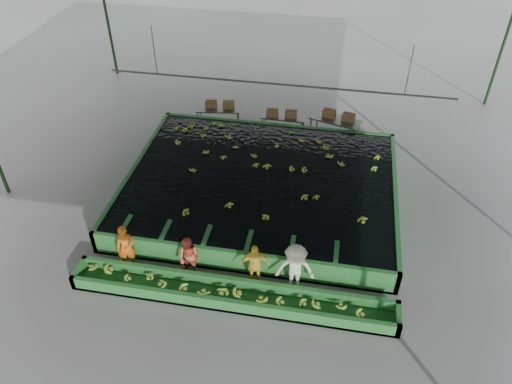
% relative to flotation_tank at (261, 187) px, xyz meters
% --- Properties ---
extents(ground, '(80.00, 80.00, 0.00)m').
position_rel_flotation_tank_xyz_m(ground, '(0.00, -1.50, -0.45)').
color(ground, slate).
rests_on(ground, ground).
extents(shed_roof, '(20.00, 22.00, 0.04)m').
position_rel_flotation_tank_xyz_m(shed_roof, '(0.00, -1.50, 4.55)').
color(shed_roof, gray).
rests_on(shed_roof, shed_posts).
extents(shed_posts, '(20.00, 22.00, 5.00)m').
position_rel_flotation_tank_xyz_m(shed_posts, '(0.00, -1.50, 2.05)').
color(shed_posts, '#163616').
rests_on(shed_posts, ground).
extents(flotation_tank, '(10.00, 8.00, 0.90)m').
position_rel_flotation_tank_xyz_m(flotation_tank, '(0.00, 0.00, 0.00)').
color(flotation_tank, '#276F2D').
rests_on(flotation_tank, ground).
extents(tank_water, '(9.70, 7.70, 0.00)m').
position_rel_flotation_tank_xyz_m(tank_water, '(0.00, -0.00, 0.40)').
color(tank_water, black).
rests_on(tank_water, flotation_tank).
extents(sorting_trough, '(10.00, 1.00, 0.50)m').
position_rel_flotation_tank_xyz_m(sorting_trough, '(0.00, -5.10, -0.20)').
color(sorting_trough, '#276F2D').
rests_on(sorting_trough, ground).
extents(cableway_rail, '(0.08, 0.08, 14.00)m').
position_rel_flotation_tank_xyz_m(cableway_rail, '(0.00, 3.50, 2.55)').
color(cableway_rail, '#59605B').
rests_on(cableway_rail, shed_roof).
extents(rail_hanger_left, '(0.04, 0.04, 2.00)m').
position_rel_flotation_tank_xyz_m(rail_hanger_left, '(-5.00, 3.50, 3.55)').
color(rail_hanger_left, '#59605B').
rests_on(rail_hanger_left, shed_roof).
extents(rail_hanger_right, '(0.04, 0.04, 2.00)m').
position_rel_flotation_tank_xyz_m(rail_hanger_right, '(5.00, 3.50, 3.55)').
color(rail_hanger_right, '#59605B').
rests_on(rail_hanger_right, shed_roof).
extents(worker_a, '(0.70, 0.59, 1.63)m').
position_rel_flotation_tank_xyz_m(worker_a, '(-3.60, -4.30, 0.36)').
color(worker_a, orange).
rests_on(worker_a, ground).
extents(worker_b, '(0.86, 0.75, 1.51)m').
position_rel_flotation_tank_xyz_m(worker_b, '(-1.52, -4.30, 0.31)').
color(worker_b, '#D15035').
rests_on(worker_b, ground).
extents(worker_c, '(1.01, 0.59, 1.61)m').
position_rel_flotation_tank_xyz_m(worker_c, '(0.55, -4.30, 0.36)').
color(worker_c, yellow).
rests_on(worker_c, ground).
extents(worker_d, '(1.22, 0.77, 1.81)m').
position_rel_flotation_tank_xyz_m(worker_d, '(1.81, -4.30, 0.45)').
color(worker_d, '#E8E6C5').
rests_on(worker_d, ground).
extents(packing_table_left, '(2.08, 1.06, 0.90)m').
position_rel_flotation_tank_xyz_m(packing_table_left, '(-2.83, 4.82, 0.00)').
color(packing_table_left, '#59605B').
rests_on(packing_table_left, ground).
extents(packing_table_mid, '(1.98, 0.84, 0.89)m').
position_rel_flotation_tank_xyz_m(packing_table_mid, '(0.20, 4.69, -0.00)').
color(packing_table_mid, '#59605B').
rests_on(packing_table_mid, ground).
extents(packing_table_right, '(2.33, 1.48, 0.99)m').
position_rel_flotation_tank_xyz_m(packing_table_right, '(2.49, 4.66, 0.04)').
color(packing_table_right, '#59605B').
rests_on(packing_table_right, ground).
extents(box_stack_left, '(1.34, 0.50, 0.28)m').
position_rel_flotation_tank_xyz_m(box_stack_left, '(-2.76, 4.90, 0.45)').
color(box_stack_left, brown).
rests_on(box_stack_left, packing_table_left).
extents(box_stack_mid, '(1.35, 0.44, 0.29)m').
position_rel_flotation_tank_xyz_m(box_stack_mid, '(0.12, 4.61, 0.44)').
color(box_stack_mid, brown).
rests_on(box_stack_mid, packing_table_mid).
extents(box_stack_right, '(1.46, 0.69, 0.30)m').
position_rel_flotation_tank_xyz_m(box_stack_right, '(2.61, 4.73, 0.54)').
color(box_stack_right, brown).
rests_on(box_stack_right, packing_table_right).
extents(floating_bananas, '(8.54, 5.83, 0.12)m').
position_rel_flotation_tank_xyz_m(floating_bananas, '(0.00, 0.80, 0.40)').
color(floating_bananas, '#86B02D').
rests_on(floating_bananas, tank_water).
extents(trough_bananas, '(9.50, 0.63, 0.13)m').
position_rel_flotation_tank_xyz_m(trough_bananas, '(0.00, -5.10, -0.05)').
color(trough_bananas, '#86B02D').
rests_on(trough_bananas, sorting_trough).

